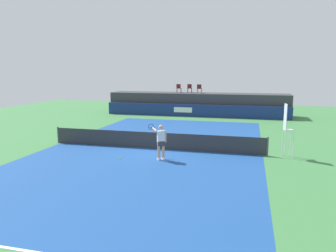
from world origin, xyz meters
name	(u,v)px	position (x,y,z in m)	size (l,w,h in m)	color
ground_plane	(167,138)	(0.00, 3.00, 0.00)	(48.00, 48.00, 0.00)	#3D7A42
court_inner	(154,149)	(0.00, 0.00, 0.00)	(12.00, 22.00, 0.00)	#1C478C
line_near_baseline	(25,251)	(0.00, -10.95, 0.01)	(12.00, 0.10, 0.00)	white
sponsor_wall	(194,111)	(0.00, 13.50, 0.60)	(18.00, 0.22, 1.20)	navy
spectator_platform	(198,104)	(0.00, 15.30, 1.10)	(18.00, 2.80, 2.20)	#38383D
spectator_chair_far_left	(179,88)	(-1.96, 15.23, 2.69)	(0.46, 0.46, 0.89)	#561919
spectator_chair_left	(190,88)	(-0.88, 15.52, 2.69)	(0.48, 0.48, 0.89)	#561919
spectator_chair_center	(199,88)	(0.20, 15.06, 2.69)	(0.45, 0.45, 0.89)	#561919
umpire_chair	(287,127)	(7.08, -0.02, 1.59)	(0.52, 0.52, 2.76)	white
tennis_net	(154,141)	(0.00, 0.00, 0.47)	(12.40, 0.02, 0.95)	#2D2D2D
net_post_near	(58,135)	(-6.20, 0.00, 0.50)	(0.10, 0.10, 1.00)	#4C4C51
net_post_far	(268,146)	(6.20, 0.00, 0.50)	(0.10, 0.10, 1.00)	#4C4C51
tennis_player	(161,141)	(0.99, -2.13, 0.96)	(1.11, 0.99, 1.77)	white
tennis_ball	(120,158)	(-1.02, -2.55, 0.04)	(0.07, 0.07, 0.07)	#D8EA33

